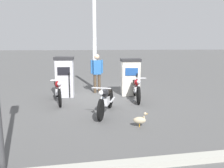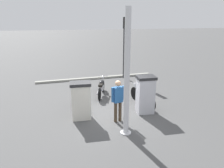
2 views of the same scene
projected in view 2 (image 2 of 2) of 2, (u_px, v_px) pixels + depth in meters
The scene contains 11 objects.
ground_plane at pixel (113, 114), 9.38m from camera, with size 120.00×120.00×0.00m, color #4C4C4C.
fuel_pump_near at pixel (145, 94), 9.28m from camera, with size 0.67×0.80×1.68m.
fuel_pump_far at pixel (81, 100), 8.74m from camera, with size 0.64×0.85×1.58m.
motorcycle_near_pump at pixel (142, 95), 10.25m from camera, with size 2.10×0.67×0.97m.
motorcycle_far_pump at pixel (78, 100), 9.64m from camera, with size 2.02×0.56×0.98m.
motorcycle_extra at pixel (101, 87), 11.43m from camera, with size 1.93×0.81×0.96m.
attendant_person at pixel (118, 98), 8.42m from camera, with size 0.28×0.58×1.74m.
wandering_duck at pixel (84, 86), 12.50m from camera, with size 0.22×0.41×0.42m.
roadside_traffic_light at pixel (125, 38), 13.96m from camera, with size 0.39×0.26×4.04m.
canopy_support_pole at pixel (127, 77), 7.20m from camera, with size 0.40×0.40×4.41m.
road_edge_kerb at pixel (96, 78), 14.58m from camera, with size 0.80×7.89×0.12m.
Camera 2 is at (-8.33, 1.85, 4.11)m, focal length 34.19 mm.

